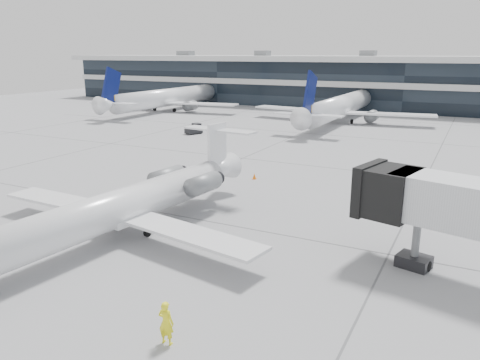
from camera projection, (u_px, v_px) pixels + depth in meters
The scene contains 8 objects.
ground at pixel (242, 227), 32.79m from camera, with size 220.00×220.00×0.00m, color gray.
terminal at pixel (411, 85), 101.96m from camera, with size 170.00×22.00×10.00m, color black.
bg_jet_left at pixel (170, 110), 99.79m from camera, with size 32.00×40.00×9.60m, color white, non-canonical shape.
bg_jet_center at pixel (341, 121), 83.57m from camera, with size 32.00×40.00×9.60m, color white, non-canonical shape.
regional_jet at pixel (120, 207), 30.50m from camera, with size 21.72×27.12×6.26m.
ramp_worker at pixel (166, 323), 19.45m from camera, with size 0.71×0.47×1.96m, color #FFF91A.
traffic_cone at pixel (254, 176), 45.30m from camera, with size 0.47×0.47×0.59m.
far_tug at pixel (194, 129), 70.68m from camera, with size 2.29×2.81×1.55m.
Camera 1 is at (13.86, -27.46, 11.83)m, focal length 35.00 mm.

